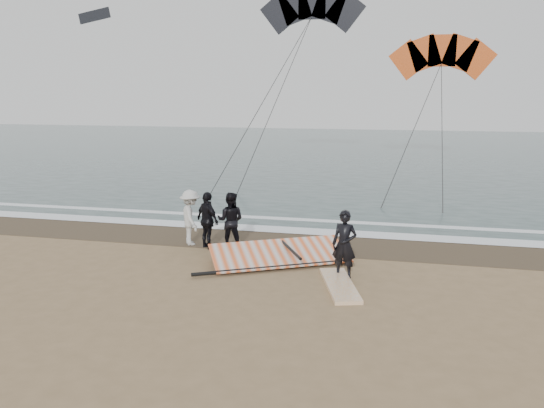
{
  "coord_description": "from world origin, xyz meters",
  "views": [
    {
      "loc": [
        3.32,
        -12.5,
        4.97
      ],
      "look_at": [
        -0.15,
        3.0,
        1.6
      ],
      "focal_mm": 35.0,
      "sensor_mm": 36.0,
      "label": 1
    }
  ],
  "objects_px": {
    "board_cream": "(255,254)",
    "sail_rig": "(279,255)",
    "board_white": "(340,285)",
    "man_main": "(344,244)"
  },
  "relations": [
    {
      "from": "sail_rig",
      "to": "board_cream",
      "type": "bearing_deg",
      "value": 154.49
    },
    {
      "from": "sail_rig",
      "to": "board_white",
      "type": "bearing_deg",
      "value": -41.34
    },
    {
      "from": "board_white",
      "to": "board_cream",
      "type": "distance_m",
      "value": 3.57
    },
    {
      "from": "board_cream",
      "to": "sail_rig",
      "type": "xyz_separation_m",
      "value": [
        0.86,
        -0.41,
        0.14
      ]
    },
    {
      "from": "sail_rig",
      "to": "man_main",
      "type": "bearing_deg",
      "value": -26.76
    },
    {
      "from": "board_cream",
      "to": "board_white",
      "type": "bearing_deg",
      "value": -30.41
    },
    {
      "from": "board_cream",
      "to": "sail_rig",
      "type": "bearing_deg",
      "value": -18.75
    },
    {
      "from": "board_white",
      "to": "man_main",
      "type": "bearing_deg",
      "value": 71.35
    },
    {
      "from": "board_white",
      "to": "sail_rig",
      "type": "relative_size",
      "value": 0.57
    },
    {
      "from": "board_cream",
      "to": "sail_rig",
      "type": "distance_m",
      "value": 0.96
    }
  ]
}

